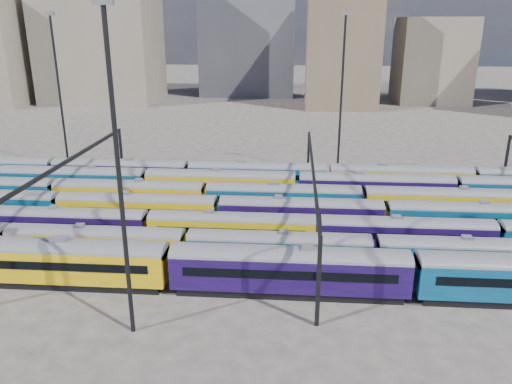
# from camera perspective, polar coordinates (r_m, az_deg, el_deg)

# --- Properties ---
(ground) EXTENTS (500.00, 500.00, 0.00)m
(ground) POSITION_cam_1_polar(r_m,az_deg,el_deg) (61.44, -3.13, -4.15)
(ground) COLOR #3D3834
(ground) RESTS_ON ground
(rake_0) EXTENTS (133.10, 3.24, 5.48)m
(rake_0) POSITION_cam_1_polar(r_m,az_deg,el_deg) (47.50, -9.89, -7.79)
(rake_0) COLOR black
(rake_0) RESTS_ON ground
(rake_1) EXTENTS (132.77, 2.78, 4.66)m
(rake_1) POSITION_cam_1_polar(r_m,az_deg,el_deg) (50.83, 2.62, -6.21)
(rake_1) COLOR black
(rake_1) RESTS_ON ground
(rake_2) EXTENTS (114.17, 2.79, 4.68)m
(rake_2) POSITION_cam_1_polar(r_m,az_deg,el_deg) (57.72, -12.26, -3.48)
(rake_2) COLOR black
(rake_2) RESTS_ON ground
(rake_3) EXTENTS (99.22, 2.91, 4.89)m
(rake_3) POSITION_cam_1_polar(r_m,az_deg,el_deg) (62.92, -13.39, -1.58)
(rake_3) COLOR black
(rake_3) RESTS_ON ground
(rake_4) EXTENTS (142.23, 2.97, 5.00)m
(rake_4) POSITION_cam_1_polar(r_m,az_deg,el_deg) (64.68, 3.12, -0.46)
(rake_4) COLOR black
(rake_4) RESTS_ON ground
(rake_5) EXTENTS (149.35, 3.12, 5.26)m
(rake_5) POSITION_cam_1_polar(r_m,az_deg,el_deg) (70.10, -4.05, 1.17)
(rake_5) COLOR black
(rake_5) RESTS_ON ground
(rake_6) EXTENTS (124.93, 3.05, 5.13)m
(rake_6) POSITION_cam_1_polar(r_m,az_deg,el_deg) (74.34, 8.21, 2.00)
(rake_6) COLOR black
(rake_6) RESTS_ON ground
(gantry_1) EXTENTS (0.35, 40.35, 8.03)m
(gantry_1) POSITION_cam_1_polar(r_m,az_deg,el_deg) (64.86, -21.06, 2.20)
(gantry_1) COLOR black
(gantry_1) RESTS_ON ground
(gantry_2) EXTENTS (0.35, 40.35, 8.03)m
(gantry_2) POSITION_cam_1_polar(r_m,az_deg,el_deg) (58.66, 6.48, 1.69)
(gantry_2) COLOR black
(gantry_2) RESTS_ON ground
(mast_1) EXTENTS (1.40, 0.50, 25.60)m
(mast_1) POSITION_cam_1_polar(r_m,az_deg,el_deg) (87.29, -21.59, 10.95)
(mast_1) COLOR black
(mast_1) RESTS_ON ground
(mast_2) EXTENTS (1.40, 0.50, 25.60)m
(mast_2) POSITION_cam_1_polar(r_m,az_deg,el_deg) (37.71, -15.48, 2.83)
(mast_2) COLOR black
(mast_2) RESTS_ON ground
(mast_3) EXTENTS (1.40, 0.50, 25.60)m
(mast_3) POSITION_cam_1_polar(r_m,az_deg,el_deg) (81.01, 9.78, 11.46)
(mast_3) COLOR black
(mast_3) RESTS_ON ground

